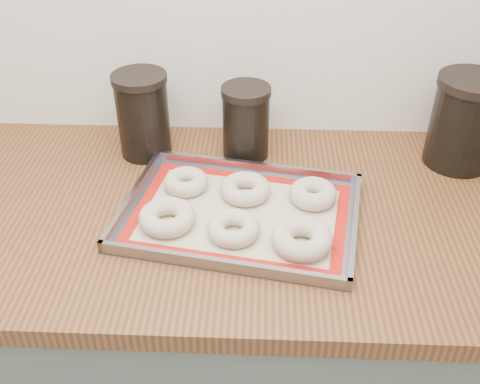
{
  "coord_description": "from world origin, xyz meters",
  "views": [
    {
      "loc": [
        -0.06,
        0.76,
        1.6
      ],
      "look_at": [
        -0.09,
        1.64,
        0.96
      ],
      "focal_mm": 42.0,
      "sensor_mm": 36.0,
      "label": 1
    }
  ],
  "objects_px": {
    "bagel_front_right": "(302,239)",
    "canister_left": "(143,115)",
    "canister_right": "(465,121)",
    "bagel_back_left": "(186,182)",
    "bagel_front_left": "(167,217)",
    "bagel_back_mid": "(245,189)",
    "bagel_front_mid": "(233,228)",
    "baking_tray": "(240,214)",
    "bagel_back_right": "(313,194)",
    "canister_mid": "(246,122)"
  },
  "relations": [
    {
      "from": "bagel_front_right",
      "to": "baking_tray",
      "type": "bearing_deg",
      "value": 141.79
    },
    {
      "from": "bagel_front_mid",
      "to": "baking_tray",
      "type": "bearing_deg",
      "value": 81.28
    },
    {
      "from": "bagel_back_left",
      "to": "canister_right",
      "type": "height_order",
      "value": "canister_right"
    },
    {
      "from": "bagel_front_right",
      "to": "bagel_back_mid",
      "type": "distance_m",
      "value": 0.19
    },
    {
      "from": "canister_right",
      "to": "bagel_back_left",
      "type": "bearing_deg",
      "value": -167.06
    },
    {
      "from": "bagel_back_right",
      "to": "canister_mid",
      "type": "xyz_separation_m",
      "value": [
        -0.14,
        0.18,
        0.06
      ]
    },
    {
      "from": "bagel_front_right",
      "to": "canister_left",
      "type": "height_order",
      "value": "canister_left"
    },
    {
      "from": "bagel_back_right",
      "to": "bagel_front_right",
      "type": "bearing_deg",
      "value": -101.52
    },
    {
      "from": "canister_mid",
      "to": "bagel_front_right",
      "type": "bearing_deg",
      "value": -70.75
    },
    {
      "from": "baking_tray",
      "to": "bagel_back_left",
      "type": "relative_size",
      "value": 5.47
    },
    {
      "from": "baking_tray",
      "to": "bagel_front_left",
      "type": "bearing_deg",
      "value": -164.49
    },
    {
      "from": "bagel_back_left",
      "to": "bagel_front_right",
      "type": "bearing_deg",
      "value": -37.07
    },
    {
      "from": "bagel_back_mid",
      "to": "baking_tray",
      "type": "bearing_deg",
      "value": -97.27
    },
    {
      "from": "bagel_front_right",
      "to": "canister_mid",
      "type": "xyz_separation_m",
      "value": [
        -0.11,
        0.33,
        0.06
      ]
    },
    {
      "from": "baking_tray",
      "to": "canister_left",
      "type": "xyz_separation_m",
      "value": [
        -0.23,
        0.24,
        0.09
      ]
    },
    {
      "from": "canister_left",
      "to": "bagel_back_mid",
      "type": "bearing_deg",
      "value": -35.84
    },
    {
      "from": "bagel_back_right",
      "to": "bagel_back_left",
      "type": "bearing_deg",
      "value": 172.74
    },
    {
      "from": "bagel_back_right",
      "to": "canister_right",
      "type": "xyz_separation_m",
      "value": [
        0.34,
        0.17,
        0.08
      ]
    },
    {
      "from": "canister_mid",
      "to": "bagel_front_left",
      "type": "bearing_deg",
      "value": -117.54
    },
    {
      "from": "bagel_back_mid",
      "to": "canister_left",
      "type": "distance_m",
      "value": 0.3
    },
    {
      "from": "baking_tray",
      "to": "bagel_front_left",
      "type": "xyz_separation_m",
      "value": [
        -0.14,
        -0.04,
        0.02
      ]
    },
    {
      "from": "bagel_back_right",
      "to": "canister_right",
      "type": "bearing_deg",
      "value": 27.06
    },
    {
      "from": "bagel_back_mid",
      "to": "bagel_front_left",
      "type": "bearing_deg",
      "value": -145.19
    },
    {
      "from": "bagel_front_mid",
      "to": "bagel_front_right",
      "type": "relative_size",
      "value": 0.89
    },
    {
      "from": "bagel_back_right",
      "to": "bagel_back_mid",
      "type": "bearing_deg",
      "value": 174.85
    },
    {
      "from": "bagel_front_left",
      "to": "canister_left",
      "type": "distance_m",
      "value": 0.3
    },
    {
      "from": "bagel_front_mid",
      "to": "canister_right",
      "type": "distance_m",
      "value": 0.58
    },
    {
      "from": "bagel_back_mid",
      "to": "canister_mid",
      "type": "xyz_separation_m",
      "value": [
        -0.0,
        0.17,
        0.06
      ]
    },
    {
      "from": "baking_tray",
      "to": "bagel_back_mid",
      "type": "bearing_deg",
      "value": 82.73
    },
    {
      "from": "bagel_back_mid",
      "to": "canister_right",
      "type": "relative_size",
      "value": 0.51
    },
    {
      "from": "baking_tray",
      "to": "canister_mid",
      "type": "xyz_separation_m",
      "value": [
        0.0,
        0.24,
        0.08
      ]
    },
    {
      "from": "baking_tray",
      "to": "canister_right",
      "type": "height_order",
      "value": "canister_right"
    },
    {
      "from": "baking_tray",
      "to": "bagel_back_right",
      "type": "relative_size",
      "value": 5.23
    },
    {
      "from": "bagel_front_right",
      "to": "canister_right",
      "type": "height_order",
      "value": "canister_right"
    },
    {
      "from": "bagel_back_right",
      "to": "canister_mid",
      "type": "relative_size",
      "value": 0.57
    },
    {
      "from": "bagel_front_left",
      "to": "bagel_front_right",
      "type": "height_order",
      "value": "bagel_front_right"
    },
    {
      "from": "bagel_front_left",
      "to": "bagel_back_mid",
      "type": "relative_size",
      "value": 1.06
    },
    {
      "from": "baking_tray",
      "to": "canister_left",
      "type": "relative_size",
      "value": 2.61
    },
    {
      "from": "bagel_front_right",
      "to": "bagel_back_left",
      "type": "height_order",
      "value": "bagel_front_right"
    },
    {
      "from": "bagel_front_left",
      "to": "canister_right",
      "type": "distance_m",
      "value": 0.68
    },
    {
      "from": "bagel_front_mid",
      "to": "bagel_back_left",
      "type": "distance_m",
      "value": 0.18
    },
    {
      "from": "bagel_back_left",
      "to": "canister_left",
      "type": "bearing_deg",
      "value": 126.58
    },
    {
      "from": "bagel_front_left",
      "to": "bagel_back_right",
      "type": "xyz_separation_m",
      "value": [
        0.29,
        0.09,
        -0.0
      ]
    },
    {
      "from": "bagel_back_left",
      "to": "bagel_back_mid",
      "type": "xyz_separation_m",
      "value": [
        0.13,
        -0.02,
        0.0
      ]
    },
    {
      "from": "bagel_front_left",
      "to": "bagel_back_right",
      "type": "bearing_deg",
      "value": 17.44
    },
    {
      "from": "bagel_front_right",
      "to": "bagel_back_left",
      "type": "bearing_deg",
      "value": 142.93
    },
    {
      "from": "bagel_front_right",
      "to": "canister_left",
      "type": "xyz_separation_m",
      "value": [
        -0.35,
        0.33,
        0.07
      ]
    },
    {
      "from": "baking_tray",
      "to": "canister_mid",
      "type": "bearing_deg",
      "value": 89.18
    },
    {
      "from": "bagel_front_right",
      "to": "canister_left",
      "type": "bearing_deg",
      "value": 136.6
    },
    {
      "from": "canister_mid",
      "to": "bagel_back_mid",
      "type": "bearing_deg",
      "value": -88.4
    }
  ]
}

